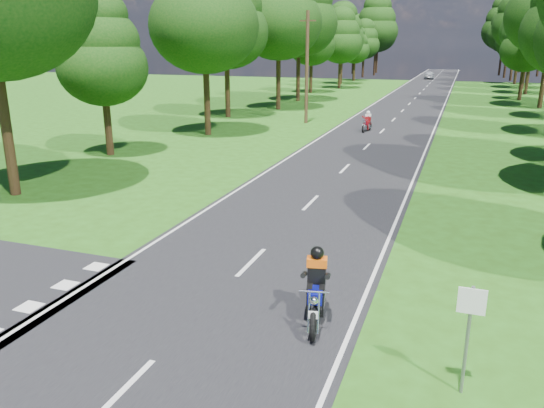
% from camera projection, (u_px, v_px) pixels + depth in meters
% --- Properties ---
extents(ground, '(160.00, 160.00, 0.00)m').
position_uv_depth(ground, '(220.00, 294.00, 12.71)').
color(ground, '#275112').
rests_on(ground, ground).
extents(main_road, '(7.00, 140.00, 0.02)m').
position_uv_depth(main_road, '(415.00, 98.00, 57.74)').
color(main_road, black).
rests_on(main_road, ground).
extents(road_markings, '(7.40, 140.00, 0.01)m').
position_uv_depth(road_markings, '(412.00, 100.00, 56.09)').
color(road_markings, silver).
rests_on(road_markings, main_road).
extents(treeline, '(40.00, 115.35, 14.78)m').
position_uv_depth(treeline, '(440.00, 22.00, 63.94)').
color(treeline, black).
rests_on(treeline, ground).
extents(telegraph_pole, '(1.20, 0.26, 8.00)m').
position_uv_depth(telegraph_pole, '(307.00, 67.00, 38.68)').
color(telegraph_pole, '#382616').
rests_on(telegraph_pole, ground).
extents(road_sign, '(0.45, 0.07, 2.00)m').
position_uv_depth(road_sign, '(469.00, 323.00, 8.73)').
color(road_sign, slate).
rests_on(road_sign, ground).
extents(rider_near_blue, '(1.04, 2.04, 1.63)m').
position_uv_depth(rider_near_blue, '(316.00, 286.00, 11.24)').
color(rider_near_blue, '#0D1293').
rests_on(rider_near_blue, main_road).
extents(rider_far_red, '(0.77, 1.71, 1.38)m').
position_uv_depth(rider_far_red, '(367.00, 121.00, 35.81)').
color(rider_far_red, '#A50C1B').
rests_on(rider_far_red, main_road).
extents(distant_car, '(1.69, 4.01, 1.35)m').
position_uv_depth(distant_car, '(429.00, 75.00, 88.46)').
color(distant_car, '#B9BDC1').
rests_on(distant_car, main_road).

